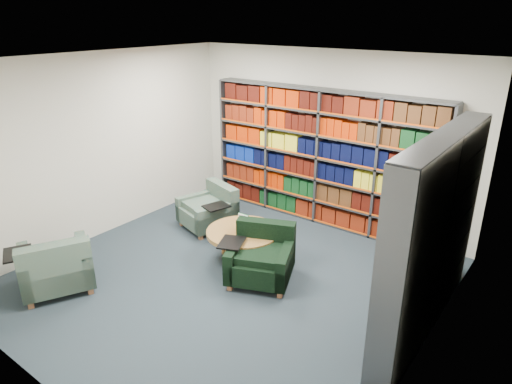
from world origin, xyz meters
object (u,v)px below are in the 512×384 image
Objects in this scene: chair_green_right at (262,258)px; chair_teal_front at (56,269)px; chair_teal_left at (211,210)px; coffee_table at (243,237)px.

chair_teal_front reaches higher than chair_green_right.
coffee_table is (1.14, -0.59, 0.11)m from chair_teal_left.
chair_teal_front is at bearing -136.39° from chair_green_right.
chair_teal_left is 1.77m from chair_green_right.
chair_teal_front is (-0.30, -2.56, 0.03)m from chair_teal_left.
coffee_table is at bearing -27.37° from chair_teal_left.
chair_teal_left is 0.98× the size of coffee_table.
chair_teal_left is 1.29m from coffee_table.
coffee_table is (1.44, 1.97, 0.08)m from chair_teal_front.
chair_teal_front is (-1.89, -1.80, 0.02)m from chair_green_right.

